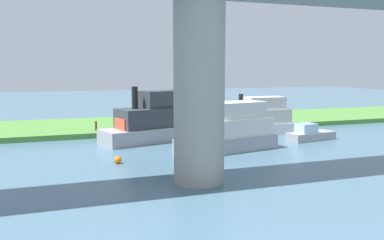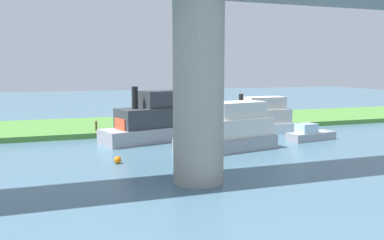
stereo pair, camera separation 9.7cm
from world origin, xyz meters
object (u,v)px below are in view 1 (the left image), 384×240
at_px(mooring_post, 96,126).
at_px(motorboat_white, 257,119).
at_px(houseboat_blue, 310,134).
at_px(motorboat_red, 230,131).
at_px(person_on_bank, 129,120).
at_px(riverboat_paddlewheel, 158,120).
at_px(marker_buoy, 118,160).
at_px(bridge_pylon, 199,90).

distance_m(mooring_post, motorboat_white, 15.47).
bearing_deg(mooring_post, houseboat_blue, 154.71).
xyz_separation_m(mooring_post, houseboat_blue, (-17.75, 8.39, -0.42)).
distance_m(mooring_post, motorboat_red, 13.69).
height_order(person_on_bank, motorboat_white, motorboat_white).
height_order(riverboat_paddlewheel, houseboat_blue, riverboat_paddlewheel).
bearing_deg(marker_buoy, bridge_pylon, 121.76).
bearing_deg(marker_buoy, houseboat_blue, -169.34).
distance_m(motorboat_red, houseboat_blue, 8.86).
xyz_separation_m(bridge_pylon, houseboat_blue, (-13.86, -9.18, -4.63)).
xyz_separation_m(person_on_bank, marker_buoy, (3.08, 12.84, -0.95)).
height_order(mooring_post, motorboat_red, motorboat_red).
xyz_separation_m(mooring_post, riverboat_paddlewheel, (-4.95, 4.11, 0.83)).
relative_size(bridge_pylon, marker_buoy, 20.68).
bearing_deg(houseboat_blue, mooring_post, -25.29).
xyz_separation_m(person_on_bank, riverboat_paddlewheel, (-1.63, 5.26, 0.59)).
distance_m(bridge_pylon, marker_buoy, 8.49).
relative_size(person_on_bank, motorboat_red, 0.16).
distance_m(riverboat_paddlewheel, marker_buoy, 9.05).
xyz_separation_m(motorboat_red, marker_buoy, (8.88, 1.49, -1.28)).
bearing_deg(motorboat_white, mooring_post, -13.71).
relative_size(riverboat_paddlewheel, houseboat_blue, 2.10).
bearing_deg(motorboat_red, person_on_bank, -62.89).
bearing_deg(mooring_post, person_on_bank, -160.84).
relative_size(riverboat_paddlewheel, motorboat_red, 1.18).
bearing_deg(bridge_pylon, motorboat_white, -128.70).
height_order(person_on_bank, marker_buoy, person_on_bank).
bearing_deg(person_on_bank, houseboat_blue, 146.52).
bearing_deg(person_on_bank, marker_buoy, 76.53).
xyz_separation_m(riverboat_paddlewheel, motorboat_red, (-4.18, 6.08, -0.26)).
relative_size(bridge_pylon, houseboat_blue, 2.18).
bearing_deg(bridge_pylon, person_on_bank, -88.27).
bearing_deg(motorboat_red, mooring_post, -48.13).
distance_m(person_on_bank, motorboat_red, 12.75).
distance_m(motorboat_red, marker_buoy, 9.10).
height_order(person_on_bank, riverboat_paddlewheel, riverboat_paddlewheel).
relative_size(bridge_pylon, mooring_post, 11.28).
xyz_separation_m(person_on_bank, motorboat_white, (-11.70, 4.82, 0.25)).
bearing_deg(motorboat_white, houseboat_blue, 120.03).
relative_size(houseboat_blue, marker_buoy, 9.49).
bearing_deg(motorboat_white, person_on_bank, -22.40).
distance_m(mooring_post, houseboat_blue, 19.64).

